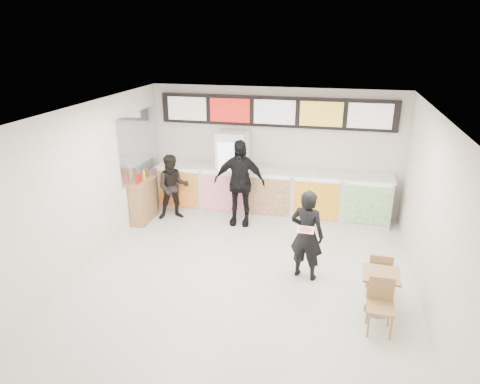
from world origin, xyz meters
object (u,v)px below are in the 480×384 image
(customer_left, at_px, (173,187))
(customer_mid, at_px, (239,183))
(customer_main, at_px, (307,235))
(service_counter, at_px, (271,192))
(cafe_table, at_px, (380,285))
(condiment_ledge, at_px, (144,200))
(drinks_fridge, at_px, (233,172))

(customer_left, height_order, customer_mid, customer_mid)
(customer_left, bearing_deg, customer_main, -54.17)
(service_counter, relative_size, cafe_table, 3.92)
(condiment_ledge, bearing_deg, customer_mid, 9.42)
(customer_main, bearing_deg, drinks_fridge, -37.64)
(drinks_fridge, xyz_separation_m, customer_main, (2.00, -2.66, -0.17))
(cafe_table, bearing_deg, customer_left, 151.12)
(customer_mid, distance_m, cafe_table, 4.05)
(drinks_fridge, xyz_separation_m, customer_left, (-1.26, -0.74, -0.22))
(service_counter, xyz_separation_m, cafe_table, (2.29, -3.43, -0.09))
(customer_main, bearing_deg, customer_mid, -34.37)
(customer_main, height_order, condiment_ledge, customer_main)
(customer_mid, bearing_deg, cafe_table, -47.24)
(service_counter, distance_m, drinks_fridge, 1.03)
(condiment_ledge, bearing_deg, cafe_table, -25.26)
(customer_main, bearing_deg, customer_left, -15.13)
(service_counter, distance_m, cafe_table, 4.12)
(drinks_fridge, height_order, customer_mid, drinks_fridge)
(customer_main, distance_m, customer_left, 3.78)
(service_counter, height_order, customer_left, customer_left)
(cafe_table, bearing_deg, customer_mid, 138.57)
(customer_main, relative_size, customer_mid, 0.84)
(condiment_ledge, bearing_deg, customer_main, -22.70)
(drinks_fridge, height_order, customer_main, drinks_fridge)
(service_counter, bearing_deg, condiment_ledge, -160.16)
(drinks_fridge, distance_m, customer_mid, 0.74)
(customer_main, relative_size, customer_left, 1.07)
(customer_left, height_order, cafe_table, customer_left)
(customer_main, xyz_separation_m, cafe_table, (1.22, -0.78, -0.36))
(condiment_ledge, bearing_deg, service_counter, 19.84)
(customer_left, xyz_separation_m, cafe_table, (4.48, -2.70, -0.30))
(drinks_fridge, relative_size, cafe_table, 1.41)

